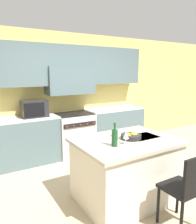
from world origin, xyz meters
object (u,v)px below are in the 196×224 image
(microwave, at_px, (34,109))
(wine_bottle, at_px, (115,137))
(wine_glass_near, at_px, (126,135))
(island_chair, at_px, (186,186))
(fruit_bowl, at_px, (131,136))
(range_stove, at_px, (74,134))
(wine_glass_far, at_px, (115,128))

(microwave, bearing_deg, wine_bottle, -78.80)
(microwave, height_order, wine_glass_near, microwave)
(microwave, relative_size, wine_glass_near, 2.79)
(island_chair, relative_size, fruit_bowl, 3.25)
(microwave, height_order, island_chair, microwave)
(range_stove, bearing_deg, microwave, 178.73)
(wine_bottle, bearing_deg, fruit_bowl, 18.94)
(island_chair, height_order, fruit_bowl, fruit_bowl)
(wine_bottle, bearing_deg, wine_glass_near, -5.20)
(wine_bottle, xyz_separation_m, wine_glass_near, (0.17, -0.02, 0.00))
(wine_glass_far, bearing_deg, fruit_bowl, -60.12)
(microwave, bearing_deg, wine_glass_far, -69.45)
(fruit_bowl, bearing_deg, island_chair, -82.05)
(wine_glass_near, distance_m, fruit_bowl, 0.27)
(range_stove, relative_size, island_chair, 0.98)
(range_stove, distance_m, wine_glass_far, 1.89)
(microwave, xyz_separation_m, wine_glass_far, (0.68, -1.82, -0.09))
(wine_bottle, relative_size, wine_glass_far, 1.72)
(island_chair, height_order, wine_glass_far, wine_glass_far)
(wine_bottle, bearing_deg, range_stove, 79.19)
(wine_glass_near, height_order, fruit_bowl, wine_glass_near)
(island_chair, bearing_deg, wine_bottle, 124.52)
(wine_glass_near, relative_size, fruit_bowl, 0.61)
(wine_bottle, xyz_separation_m, wine_glass_far, (0.25, 0.36, 0.00))
(wine_bottle, height_order, fruit_bowl, wine_bottle)
(wine_glass_near, bearing_deg, range_stove, 83.60)
(wine_glass_near, bearing_deg, island_chair, -64.99)
(microwave, distance_m, wine_glass_near, 2.27)
(range_stove, bearing_deg, wine_glass_near, -96.40)
(wine_glass_far, bearing_deg, microwave, 110.55)
(range_stove, relative_size, fruit_bowl, 3.18)
(wine_bottle, distance_m, wine_glass_near, 0.17)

